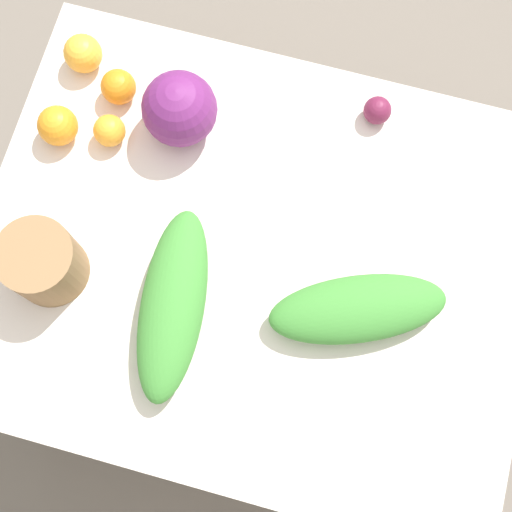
{
  "coord_description": "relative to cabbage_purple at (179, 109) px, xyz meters",
  "views": [
    {
      "loc": [
        0.09,
        -0.33,
        2.09
      ],
      "look_at": [
        0.0,
        0.0,
        0.75
      ],
      "focal_mm": 50.0,
      "sensor_mm": 36.0,
      "label": 1
    }
  ],
  "objects": [
    {
      "name": "orange_0",
      "position": [
        -0.23,
        -0.08,
        -0.03
      ],
      "size": [
        0.08,
        0.08,
        0.08
      ],
      "primitive_type": "sphere",
      "color": "orange",
      "rests_on": "dining_table"
    },
    {
      "name": "ground_plane",
      "position": [
        0.22,
        -0.24,
        -0.8
      ],
      "size": [
        8.0,
        8.0,
        0.0
      ],
      "primitive_type": "plane",
      "color": "#70665B"
    },
    {
      "name": "paper_bag",
      "position": [
        -0.16,
        -0.37,
        -0.01
      ],
      "size": [
        0.15,
        0.15,
        0.14
      ],
      "primitive_type": "cylinder",
      "color": "olive",
      "rests_on": "dining_table"
    },
    {
      "name": "dining_table",
      "position": [
        0.22,
        -0.24,
        -0.18
      ],
      "size": [
        1.11,
        0.89,
        0.73
      ],
      "color": "silver",
      "rests_on": "ground_plane"
    },
    {
      "name": "greens_bunch_dandelion",
      "position": [
        0.43,
        -0.29,
        -0.04
      ],
      "size": [
        0.36,
        0.25,
        0.08
      ],
      "primitive_type": "ellipsoid",
      "rotation": [
        0.0,
        0.0,
        3.54
      ],
      "color": "#3D8433",
      "rests_on": "dining_table"
    },
    {
      "name": "greens_bunch_beet_tops",
      "position": [
        0.1,
        -0.37,
        -0.03
      ],
      "size": [
        0.17,
        0.38,
        0.09
      ],
      "primitive_type": "ellipsoid",
      "rotation": [
        0.0,
        0.0,
        1.7
      ],
      "color": "#3D8433",
      "rests_on": "dining_table"
    },
    {
      "name": "orange_3",
      "position": [
        -0.13,
        -0.06,
        -0.04
      ],
      "size": [
        0.07,
        0.07,
        0.07
      ],
      "primitive_type": "sphere",
      "color": "orange",
      "rests_on": "dining_table"
    },
    {
      "name": "beet_root",
      "position": [
        0.38,
        0.12,
        -0.05
      ],
      "size": [
        0.06,
        0.06,
        0.06
      ],
      "primitive_type": "sphere",
      "color": "maroon",
      "rests_on": "dining_table"
    },
    {
      "name": "orange_2",
      "position": [
        -0.24,
        0.08,
        -0.04
      ],
      "size": [
        0.08,
        0.08,
        0.08
      ],
      "primitive_type": "sphere",
      "color": "#F9A833",
      "rests_on": "dining_table"
    },
    {
      "name": "orange_1",
      "position": [
        -0.14,
        0.03,
        -0.04
      ],
      "size": [
        0.07,
        0.07,
        0.07
      ],
      "primitive_type": "sphere",
      "color": "orange",
      "rests_on": "dining_table"
    },
    {
      "name": "cabbage_purple",
      "position": [
        0.0,
        0.0,
        0.0
      ],
      "size": [
        0.15,
        0.15,
        0.15
      ],
      "primitive_type": "sphere",
      "color": "#6B2366",
      "rests_on": "dining_table"
    }
  ]
}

